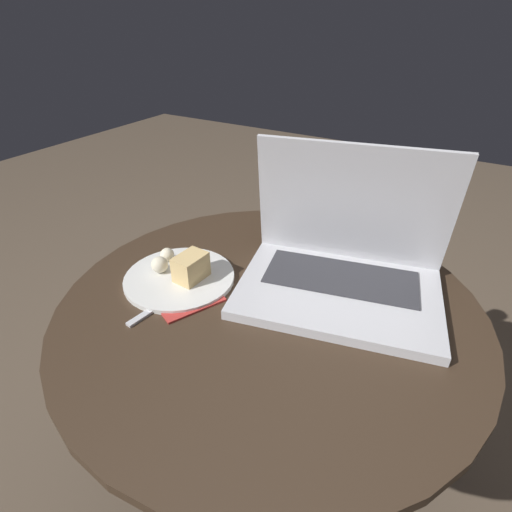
# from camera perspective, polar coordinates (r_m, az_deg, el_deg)

# --- Properties ---
(ground_plane) EXTENTS (6.00, 6.00, 0.00)m
(ground_plane) POSITION_cam_1_polar(r_m,az_deg,el_deg) (1.16, 1.33, -29.35)
(ground_plane) COLOR brown
(table) EXTENTS (0.74, 0.74, 0.58)m
(table) POSITION_cam_1_polar(r_m,az_deg,el_deg) (0.80, 1.74, -13.82)
(table) COLOR black
(table) RESTS_ON ground_plane
(napkin) EXTENTS (0.19, 0.17, 0.00)m
(napkin) POSITION_cam_1_polar(r_m,az_deg,el_deg) (0.75, -11.00, -4.57)
(napkin) COLOR #B7332D
(napkin) RESTS_ON table
(laptop) EXTENTS (0.40, 0.32, 0.25)m
(laptop) POSITION_cam_1_polar(r_m,az_deg,el_deg) (0.74, 12.28, -0.92)
(laptop) COLOR silver
(laptop) RESTS_ON table
(beer_glass) EXTENTS (0.06, 0.06, 0.22)m
(beer_glass) POSITION_cam_1_polar(r_m,az_deg,el_deg) (0.83, 6.12, 8.02)
(beer_glass) COLOR brown
(beer_glass) RESTS_ON table
(snack_plate) EXTENTS (0.21, 0.21, 0.06)m
(snack_plate) POSITION_cam_1_polar(r_m,az_deg,el_deg) (0.77, -10.75, -2.50)
(snack_plate) COLOR silver
(snack_plate) RESTS_ON table
(fork) EXTENTS (0.04, 0.18, 0.00)m
(fork) POSITION_cam_1_polar(r_m,az_deg,el_deg) (0.74, -11.38, -5.42)
(fork) COLOR silver
(fork) RESTS_ON table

